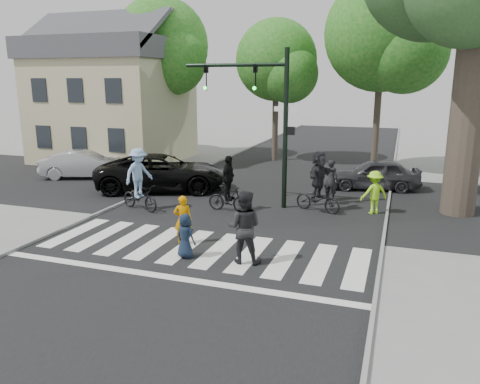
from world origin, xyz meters
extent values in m
plane|color=gray|center=(0.00, 0.00, 0.00)|extent=(120.00, 120.00, 0.00)
cube|color=black|center=(0.00, 5.00, 0.01)|extent=(10.00, 70.00, 0.01)
cube|color=black|center=(0.00, 8.00, 0.01)|extent=(70.00, 10.00, 0.01)
cube|color=gray|center=(-5.05, 5.00, 0.05)|extent=(0.10, 70.00, 0.10)
cube|color=gray|center=(5.05, 5.00, 0.05)|extent=(0.10, 70.00, 0.10)
cube|color=silver|center=(-4.50, 1.00, 0.01)|extent=(0.55, 3.00, 0.01)
cube|color=silver|center=(-3.50, 1.00, 0.01)|extent=(0.55, 3.00, 0.01)
cube|color=silver|center=(-2.50, 1.00, 0.01)|extent=(0.55, 3.00, 0.01)
cube|color=silver|center=(-1.50, 1.00, 0.01)|extent=(0.55, 3.00, 0.01)
cube|color=silver|center=(-0.50, 1.00, 0.01)|extent=(0.55, 3.00, 0.01)
cube|color=silver|center=(0.50, 1.00, 0.01)|extent=(0.55, 3.00, 0.01)
cube|color=silver|center=(1.50, 1.00, 0.01)|extent=(0.55, 3.00, 0.01)
cube|color=silver|center=(2.50, 1.00, 0.01)|extent=(0.55, 3.00, 0.01)
cube|color=silver|center=(3.50, 1.00, 0.01)|extent=(0.55, 3.00, 0.01)
cube|color=silver|center=(4.50, 1.00, 0.01)|extent=(0.55, 3.00, 0.01)
cube|color=silver|center=(0.00, -1.20, 0.01)|extent=(10.00, 0.30, 0.01)
cylinder|color=black|center=(1.20, 6.20, 3.00)|extent=(0.18, 0.18, 6.00)
cylinder|color=black|center=(-0.80, 6.20, 5.40)|extent=(4.00, 0.14, 0.14)
imported|color=black|center=(0.00, 6.20, 4.95)|extent=(0.16, 0.20, 1.00)
sphere|color=#19E533|center=(0.00, 6.08, 4.55)|extent=(0.14, 0.14, 0.14)
imported|color=black|center=(-2.00, 6.20, 4.95)|extent=(0.16, 0.20, 1.00)
sphere|color=#19E533|center=(-2.00, 6.08, 4.55)|extent=(0.14, 0.14, 0.14)
cube|color=black|center=(1.42, 6.20, 3.00)|extent=(0.28, 0.18, 0.30)
cube|color=#FF660C|center=(1.53, 6.20, 3.00)|extent=(0.02, 0.14, 0.20)
cube|color=white|center=(1.20, 6.20, 3.80)|extent=(0.90, 0.04, 0.18)
cylinder|color=brown|center=(7.50, 7.50, 3.50)|extent=(1.20, 1.20, 7.00)
cylinder|color=brown|center=(-14.00, 16.20, 2.97)|extent=(0.36, 0.36, 5.95)
sphere|color=#16641A|center=(-14.00, 16.20, 6.38)|extent=(5.20, 5.20, 5.20)
sphere|color=#16641A|center=(-12.96, 15.42, 5.53)|extent=(3.64, 3.64, 3.64)
cylinder|color=brown|center=(-9.00, 15.70, 3.22)|extent=(0.36, 0.36, 6.44)
sphere|color=#16641A|center=(-9.00, 15.70, 6.90)|extent=(5.80, 5.80, 5.80)
sphere|color=#16641A|center=(-7.84, 14.83, 5.98)|extent=(4.06, 4.06, 4.06)
cylinder|color=brown|center=(-2.00, 16.80, 2.80)|extent=(0.36, 0.36, 5.60)
sphere|color=#16641A|center=(-2.00, 16.80, 6.00)|extent=(4.80, 4.80, 4.80)
sphere|color=#16641A|center=(-1.04, 16.08, 5.20)|extent=(3.36, 3.36, 3.36)
cylinder|color=brown|center=(4.00, 15.50, 3.36)|extent=(0.36, 0.36, 6.72)
sphere|color=#16641A|center=(4.00, 15.50, 7.20)|extent=(6.00, 6.00, 6.00)
sphere|color=#16641A|center=(5.20, 14.60, 6.24)|extent=(4.20, 4.20, 4.20)
cube|color=#B7AF88|center=(-11.50, 14.00, 3.00)|extent=(8.00, 7.00, 6.00)
cube|color=#47474C|center=(-11.50, 14.00, 6.60)|extent=(8.40, 7.40, 1.20)
cube|color=#47474C|center=(-11.50, 12.15, 7.60)|extent=(8.40, 3.69, 2.44)
cube|color=#47474C|center=(-11.50, 15.85, 7.60)|extent=(8.40, 3.69, 2.44)
cube|color=black|center=(-13.90, 10.48, 1.70)|extent=(1.00, 0.06, 1.30)
cube|color=black|center=(-13.90, 10.48, 4.30)|extent=(1.00, 0.06, 1.30)
cube|color=black|center=(-11.50, 10.48, 1.70)|extent=(1.00, 0.06, 1.30)
cube|color=black|center=(-11.50, 10.48, 4.30)|extent=(1.00, 0.06, 1.30)
cube|color=black|center=(-9.10, 10.48, 1.70)|extent=(1.00, 0.06, 1.30)
cube|color=black|center=(-9.10, 10.48, 4.30)|extent=(1.00, 0.06, 1.30)
cube|color=gray|center=(-10.00, 10.20, 0.40)|extent=(2.00, 1.20, 0.80)
imported|color=#CD7C00|center=(-0.71, 1.22, 0.75)|extent=(0.65, 0.55, 1.50)
imported|color=#132033|center=(-0.13, 0.18, 0.63)|extent=(0.72, 0.59, 1.27)
imported|color=black|center=(1.52, 0.38, 1.00)|extent=(1.06, 0.87, 2.01)
imported|color=black|center=(-3.93, 4.11, 0.49)|extent=(1.99, 1.24, 0.98)
imported|color=#84A5CE|center=(-3.93, 4.11, 1.43)|extent=(1.06, 1.38, 1.89)
imported|color=black|center=(-0.66, 5.03, 0.49)|extent=(1.64, 0.52, 0.98)
imported|color=black|center=(-0.66, 5.03, 1.28)|extent=(0.45, 1.00, 1.69)
imported|color=black|center=(2.54, 6.09, 0.48)|extent=(1.93, 1.18, 0.96)
imported|color=black|center=(2.54, 6.09, 1.39)|extent=(1.05, 1.78, 1.83)
imported|color=black|center=(-4.67, 7.32, 0.81)|extent=(6.40, 4.60, 1.62)
imported|color=#B3B3B7|center=(-9.73, 8.45, 0.69)|extent=(4.46, 2.83, 1.39)
imported|color=#353439|center=(4.30, 10.65, 0.69)|extent=(4.25, 2.31, 1.37)
imported|color=#A0F520|center=(4.54, 6.48, 0.81)|extent=(1.20, 1.07, 1.62)
imported|color=black|center=(2.73, 7.95, 0.87)|extent=(0.72, 0.56, 1.73)
camera|label=1|loc=(5.33, -10.98, 4.85)|focal=35.00mm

